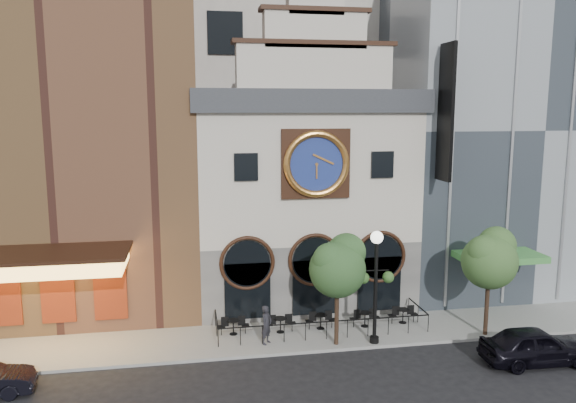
% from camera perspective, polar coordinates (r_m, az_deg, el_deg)
% --- Properties ---
extents(ground, '(120.00, 120.00, 0.00)m').
position_cam_1_polar(ground, '(27.48, 4.55, -15.02)').
color(ground, black).
rests_on(ground, ground).
extents(sidewalk, '(44.00, 5.00, 0.15)m').
position_cam_1_polar(sidewalk, '(29.68, 3.32, -12.94)').
color(sidewalk, gray).
rests_on(sidewalk, ground).
extents(clock_building, '(12.60, 8.78, 18.65)m').
position_cam_1_polar(clock_building, '(32.99, 1.30, 1.27)').
color(clock_building, '#605E5B').
rests_on(clock_building, ground).
extents(theater_building, '(14.00, 15.60, 25.00)m').
position_cam_1_polar(theater_building, '(34.82, -21.30, 10.83)').
color(theater_building, brown).
rests_on(theater_building, ground).
extents(retail_building, '(14.00, 14.40, 20.00)m').
position_cam_1_polar(retail_building, '(39.33, 19.72, 7.09)').
color(retail_building, gray).
rests_on(retail_building, ground).
extents(cafe_railing, '(10.60, 2.60, 0.90)m').
position_cam_1_polar(cafe_railing, '(29.48, 3.33, -11.99)').
color(cafe_railing, black).
rests_on(cafe_railing, sidewalk).
extents(bistro_0, '(1.58, 0.68, 0.90)m').
position_cam_1_polar(bistro_0, '(28.92, -5.58, -12.43)').
color(bistro_0, black).
rests_on(bistro_0, sidewalk).
extents(bistro_1, '(1.58, 0.68, 0.90)m').
position_cam_1_polar(bistro_1, '(29.04, -0.77, -12.30)').
color(bistro_1, black).
rests_on(bistro_1, sidewalk).
extents(bistro_2, '(1.58, 0.68, 0.90)m').
position_cam_1_polar(bistro_2, '(29.53, 3.33, -11.93)').
color(bistro_2, black).
rests_on(bistro_2, sidewalk).
extents(bistro_3, '(1.58, 0.68, 0.90)m').
position_cam_1_polar(bistro_3, '(30.03, 7.82, -11.64)').
color(bistro_3, black).
rests_on(bistro_3, sidewalk).
extents(bistro_4, '(1.58, 0.68, 0.90)m').
position_cam_1_polar(bistro_4, '(30.82, 11.60, -11.18)').
color(bistro_4, black).
rests_on(bistro_4, sidewalk).
extents(car_right, '(5.00, 2.15, 1.68)m').
position_cam_1_polar(car_right, '(28.27, 23.88, -13.25)').
color(car_right, black).
rests_on(car_right, ground).
extents(pedestrian, '(0.79, 0.82, 1.90)m').
position_cam_1_polar(pedestrian, '(27.60, -2.19, -12.41)').
color(pedestrian, black).
rests_on(pedestrian, sidewalk).
extents(lamppost, '(1.77, 0.64, 5.53)m').
position_cam_1_polar(lamppost, '(27.19, 8.92, -7.34)').
color(lamppost, black).
rests_on(lamppost, sidewalk).
extents(tree_left, '(2.79, 2.69, 5.37)m').
position_cam_1_polar(tree_left, '(26.70, 5.12, -6.41)').
color(tree_left, '#382619').
rests_on(tree_left, sidewalk).
extents(tree_right, '(2.83, 2.72, 5.45)m').
position_cam_1_polar(tree_right, '(29.46, 19.85, -5.33)').
color(tree_right, '#382619').
rests_on(tree_right, sidewalk).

